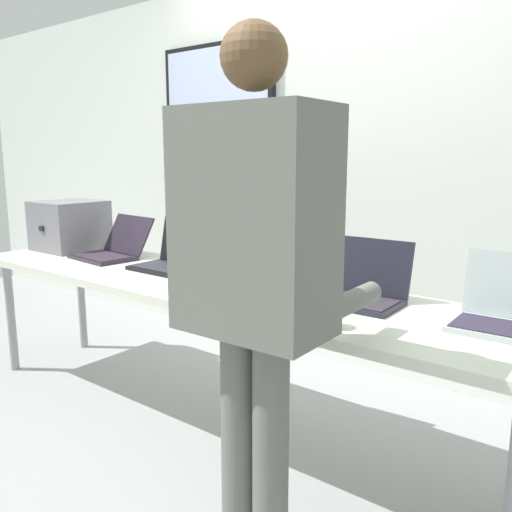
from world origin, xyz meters
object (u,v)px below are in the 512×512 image
object	(u,v)px
laptop_station_3	(361,288)
person	(256,263)
equipment_box	(70,225)
laptop_station_0	(113,248)
coffee_mug	(328,316)
laptop_station_4	(504,312)
workbench	(209,291)
laptop_station_1	(174,258)
laptop_station_2	(255,272)

from	to	relation	value
laptop_station_3	person	distance (m)	0.77
equipment_box	laptop_station_0	distance (m)	0.46
coffee_mug	laptop_station_4	bearing A→B (deg)	36.91
person	workbench	bearing A→B (deg)	141.01
laptop_station_1	person	distance (m)	1.34
laptop_station_0	laptop_station_2	distance (m)	1.05
workbench	equipment_box	bearing A→B (deg)	175.07
laptop_station_3	laptop_station_4	size ratio (longest dim) A/B	1.10
equipment_box	laptop_station_4	bearing A→B (deg)	0.03
workbench	person	xyz separation A→B (m)	(0.77, -0.62, 0.33)
equipment_box	laptop_station_3	xyz separation A→B (m)	(2.03, 0.01, -0.10)
equipment_box	person	world-z (taller)	person
laptop_station_2	laptop_station_3	size ratio (longest dim) A/B	1.12
equipment_box	person	size ratio (longest dim) A/B	0.23
laptop_station_0	laptop_station_3	xyz separation A→B (m)	(1.59, 0.02, 0.00)
workbench	person	world-z (taller)	person
equipment_box	laptop_station_3	world-z (taller)	equipment_box
workbench	coffee_mug	size ratio (longest dim) A/B	36.72
laptop_station_0	laptop_station_4	xyz separation A→B (m)	(2.13, 0.02, 0.00)
laptop_station_1	coffee_mug	distance (m)	1.19
person	laptop_station_3	bearing A→B (deg)	92.48
laptop_station_0	laptop_station_4	world-z (taller)	laptop_station_4
laptop_station_4	person	bearing A→B (deg)	-125.00
person	laptop_station_0	bearing A→B (deg)	156.13
workbench	person	size ratio (longest dim) A/B	1.83
laptop_station_2	equipment_box	bearing A→B (deg)	179.73
workbench	laptop_station_0	xyz separation A→B (m)	(-0.85, 0.09, 0.10)
laptop_station_4	coffee_mug	world-z (taller)	laptop_station_4
equipment_box	laptop_station_2	distance (m)	1.50
workbench	equipment_box	size ratio (longest dim) A/B	7.85
laptop_station_4	person	size ratio (longest dim) A/B	0.19
workbench	laptop_station_3	distance (m)	0.75
laptop_station_4	coffee_mug	bearing A→B (deg)	-143.09
laptop_station_3	workbench	bearing A→B (deg)	-170.95
person	coffee_mug	bearing A→B (deg)	85.28
laptop_station_0	person	bearing A→B (deg)	-23.87
equipment_box	workbench	bearing A→B (deg)	-4.93
workbench	coffee_mug	world-z (taller)	coffee_mug
laptop_station_1	laptop_station_4	distance (m)	1.62
laptop_station_0	equipment_box	bearing A→B (deg)	177.83
laptop_station_0	workbench	bearing A→B (deg)	-6.37
laptop_station_2	workbench	bearing A→B (deg)	-152.07
equipment_box	laptop_station_4	size ratio (longest dim) A/B	1.21
laptop_station_1	coffee_mug	bearing A→B (deg)	-17.12
equipment_box	laptop_station_1	size ratio (longest dim) A/B	1.06
workbench	coffee_mug	bearing A→B (deg)	-17.39
workbench	laptop_station_3	world-z (taller)	laptop_station_3
workbench	laptop_station_4	size ratio (longest dim) A/B	9.49
laptop_station_3	equipment_box	bearing A→B (deg)	-179.85
workbench	laptop_station_2	xyz separation A→B (m)	(0.20, 0.10, 0.10)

